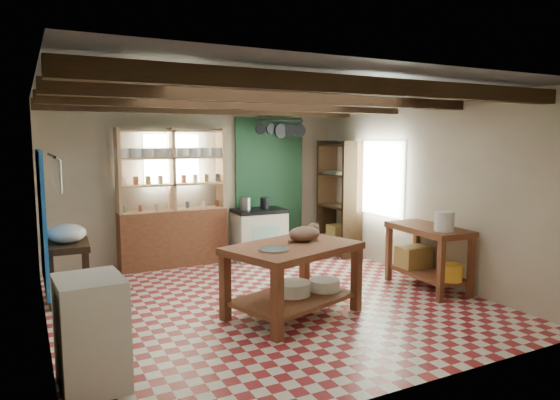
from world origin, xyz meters
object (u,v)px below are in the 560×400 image
stove (259,234)px  white_cabinet (91,332)px  work_table (293,280)px  cat (304,234)px  right_counter (428,257)px  prep_table (69,272)px

stove → white_cabinet: 4.63m
work_table → white_cabinet: white_cabinet is taller
cat → white_cabinet: bearing=171.2°
cat → work_table: bearing=-178.7°
work_table → white_cabinet: bearing=-179.9°
work_table → cat: 0.56m
right_counter → white_cabinet: bearing=-165.8°
stove → prep_table: 3.24m
stove → white_cabinet: white_cabinet is taller
prep_table → right_counter: size_ratio=0.62×
work_table → cat: size_ratio=3.76×
white_cabinet → right_counter: size_ratio=0.77×
work_table → white_cabinet: 2.38m
white_cabinet → right_counter: 4.47m
work_table → cat: (0.22, 0.12, 0.50)m
prep_table → cat: cat is taller
white_cabinet → cat: (2.50, 0.84, 0.45)m
stove → cat: 2.71m
work_table → prep_table: (-2.25, 1.75, -0.04)m
work_table → stove: size_ratio=1.68×
work_table → stove: bearing=55.3°
prep_table → right_counter: (4.38, -1.68, 0.06)m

